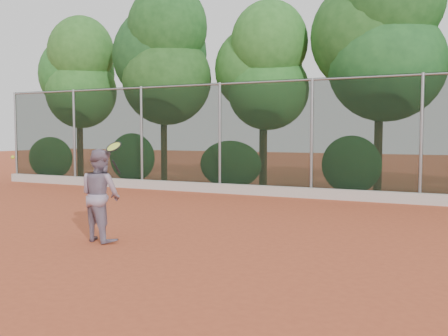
% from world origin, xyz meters
% --- Properties ---
extents(ground, '(80.00, 80.00, 0.00)m').
position_xyz_m(ground, '(0.00, 0.00, 0.00)').
color(ground, '#B44B2A').
rests_on(ground, ground).
extents(concrete_curb, '(24.00, 0.20, 0.30)m').
position_xyz_m(concrete_curb, '(0.00, 6.82, 0.15)').
color(concrete_curb, beige).
rests_on(concrete_curb, ground).
extents(tennis_player, '(0.92, 0.79, 1.62)m').
position_xyz_m(tennis_player, '(-1.72, -0.43, 0.81)').
color(tennis_player, gray).
rests_on(tennis_player, ground).
extents(chainlink_fence, '(24.09, 0.09, 3.50)m').
position_xyz_m(chainlink_fence, '(-0.00, 7.00, 1.86)').
color(chainlink_fence, black).
rests_on(chainlink_fence, ground).
extents(foliage_backdrop, '(23.70, 3.63, 7.55)m').
position_xyz_m(foliage_backdrop, '(-0.55, 8.98, 4.40)').
color(foliage_backdrop, '#482A1B').
rests_on(foliage_backdrop, ground).
extents(tennis_racket, '(0.31, 0.30, 0.57)m').
position_xyz_m(tennis_racket, '(-1.38, -0.47, 1.62)').
color(tennis_racket, black).
rests_on(tennis_racket, ground).
extents(tennis_ball_in_flight, '(0.07, 0.07, 0.07)m').
position_xyz_m(tennis_ball_in_flight, '(-3.16, -1.02, 1.47)').
color(tennis_ball_in_flight, '#ADCB2E').
rests_on(tennis_ball_in_flight, ground).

